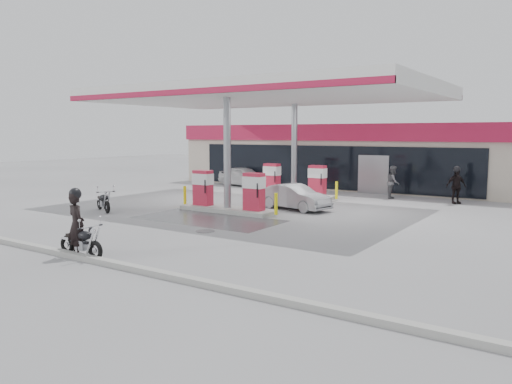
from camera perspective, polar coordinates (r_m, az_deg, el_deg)
ground at (r=20.58m, az=-6.60°, el=-2.96°), size 90.00×90.00×0.00m
wet_patch at (r=20.26m, az=-5.51°, el=-3.10°), size 6.00×3.00×0.00m
drain_cover at (r=17.81m, az=-5.81°, el=-4.46°), size 0.70×0.70×0.01m
kerb at (r=15.97m, az=-23.08°, el=-6.02°), size 28.00×0.25×0.15m
store_building at (r=34.08m, az=10.93°, el=4.19°), size 22.00×8.22×4.00m
canopy at (r=24.39m, az=0.96°, el=11.01°), size 16.00×10.02×5.51m
pump_island_near at (r=22.03m, az=-3.27°, el=-0.43°), size 5.14×1.30×1.78m
pump_island_far at (r=27.04m, az=4.36°, el=0.90°), size 5.14×1.30×1.78m
main_motorcycle at (r=14.83m, az=-19.31°, el=-5.50°), size 1.80×0.69×0.92m
biker_main at (r=14.88m, az=-19.83°, el=-3.49°), size 0.75×0.58×1.83m
parked_motorcycle at (r=23.06m, az=-17.03°, el=-1.12°), size 1.71×1.01×0.94m
sedan_white at (r=32.68m, az=-1.40°, el=1.81°), size 3.97×2.15×1.28m
attendant at (r=27.43m, az=15.40°, el=1.09°), size 0.84×0.97×1.74m
hatchback_silver at (r=22.71m, az=4.43°, el=-0.57°), size 3.65×1.87×1.15m
parked_car_left at (r=37.57m, az=-4.54°, el=2.45°), size 4.73×2.48×1.31m
biker_walking at (r=26.35m, az=21.90°, el=0.63°), size 1.03×1.01×1.74m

